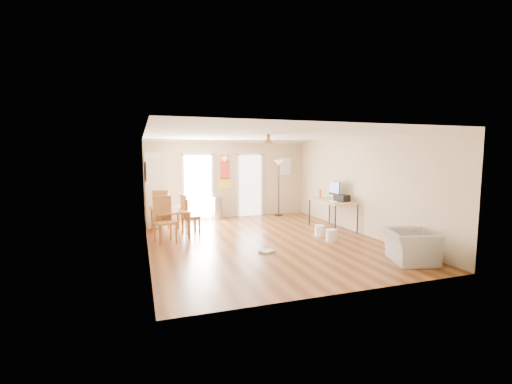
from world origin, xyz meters
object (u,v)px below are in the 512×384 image
object	(u,v)px
dining_table	(170,222)
trash_can	(218,208)
torchiere_lamp	(279,188)
armchair	(410,246)
dining_chair_right_b	(191,216)
bookshelf	(153,189)
dining_chair_right_a	(191,214)
dining_chair_far	(163,209)
printer	(342,198)
wastebasket_a	(331,236)
wastebasket_b	(320,231)
dining_chair_near	(165,220)
computer_desk	(332,215)

from	to	relation	value
dining_table	trash_can	xyz separation A→B (m)	(1.71, 1.86, 0.02)
torchiere_lamp	armchair	bearing A→B (deg)	-85.68
armchair	dining_chair_right_b	bearing A→B (deg)	62.52
bookshelf	dining_chair_right_a	xyz separation A→B (m)	(0.91, -1.41, -0.56)
dining_table	armchair	distance (m)	5.81
dining_chair_right_b	armchair	distance (m)	5.41
dining_chair_far	printer	bearing A→B (deg)	175.16
torchiere_lamp	wastebasket_a	bearing A→B (deg)	-92.83
dining_chair_right_b	torchiere_lamp	xyz separation A→B (m)	(3.32, 1.84, 0.50)
dining_chair_right_b	bookshelf	bearing A→B (deg)	17.76
trash_can	wastebasket_b	size ratio (longest dim) A/B	2.52
dining_table	wastebasket_b	size ratio (longest dim) A/B	4.79
trash_can	torchiere_lamp	bearing A→B (deg)	-0.76
dining_chair_right_a	trash_can	xyz separation A→B (m)	(1.16, 1.86, -0.16)
dining_chair_right_b	dining_chair_right_a	bearing A→B (deg)	-14.87
bookshelf	armchair	bearing A→B (deg)	-56.22
wastebasket_b	armchair	xyz separation A→B (m)	(0.62, -2.50, 0.17)
dining_chair_near	trash_can	size ratio (longest dim) A/B	1.53
dining_chair_right_a	computer_desk	world-z (taller)	dining_chair_right_a
dining_chair_right_a	printer	bearing A→B (deg)	-111.60
wastebasket_b	armchair	size ratio (longest dim) A/B	0.30
dining_chair_far	computer_desk	bearing A→B (deg)	177.40
dining_chair_far	wastebasket_b	bearing A→B (deg)	165.54
bookshelf	armchair	xyz separation A→B (m)	(4.66, -5.33, -0.77)
dining_table	armchair	xyz separation A→B (m)	(4.30, -3.91, -0.03)
trash_can	computer_desk	world-z (taller)	computer_desk
torchiere_lamp	wastebasket_b	world-z (taller)	torchiere_lamp
dining_chair_near	wastebasket_a	distance (m)	4.06
bookshelf	torchiere_lamp	size ratio (longest dim) A/B	1.13
dining_chair_right_a	dining_chair_near	distance (m)	1.08
dining_chair_near	trash_can	xyz separation A→B (m)	(1.88, 2.65, -0.19)
bookshelf	armchair	world-z (taller)	bookshelf
trash_can	torchiere_lamp	size ratio (longest dim) A/B	0.38
dining_table	bookshelf	bearing A→B (deg)	104.34
bookshelf	trash_can	xyz separation A→B (m)	(2.07, 0.44, -0.73)
bookshelf	printer	size ratio (longest dim) A/B	6.06
dining_chair_right_a	dining_chair_right_b	xyz separation A→B (m)	(0.00, -0.01, -0.06)
printer	dining_chair_far	bearing A→B (deg)	140.15
dining_table	wastebasket_a	bearing A→B (deg)	-28.51
torchiere_lamp	armchair	size ratio (longest dim) A/B	1.99
dining_chair_near	printer	world-z (taller)	dining_chair_near
bookshelf	printer	xyz separation A→B (m)	(4.96, -2.40, -0.17)
wastebasket_a	armchair	bearing A→B (deg)	-71.95
wastebasket_a	dining_chair_right_a	bearing A→B (deg)	147.39
dining_table	printer	size ratio (longest dim) A/B	3.86
dining_chair_right_b	wastebasket_b	bearing A→B (deg)	-128.97
dining_chair_right_a	wastebasket_a	xyz separation A→B (m)	(3.13, -2.00, -0.37)
torchiere_lamp	armchair	xyz separation A→B (m)	(0.43, -5.74, -0.65)
dining_chair_far	wastebasket_b	distance (m)	4.54
bookshelf	dining_chair_near	xyz separation A→B (m)	(0.19, -2.21, -0.53)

